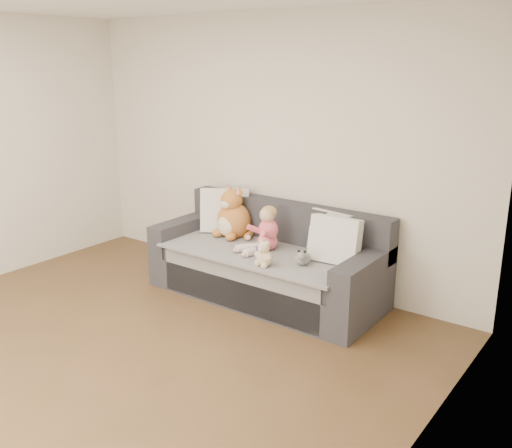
{
  "coord_description": "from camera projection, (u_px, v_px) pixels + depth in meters",
  "views": [
    {
      "loc": [
        3.19,
        -2.07,
        2.18
      ],
      "look_at": [
        0.3,
        1.87,
        0.75
      ],
      "focal_mm": 40.0,
      "sensor_mm": 36.0,
      "label": 1
    }
  ],
  "objects": [
    {
      "name": "room_shell",
      "position": [
        99.0,
        188.0,
        3.98
      ],
      "size": [
        5.0,
        5.0,
        5.0
      ],
      "color": "brown",
      "rests_on": "ground"
    },
    {
      "name": "sofa",
      "position": [
        268.0,
        264.0,
        5.36
      ],
      "size": [
        2.2,
        0.94,
        0.85
      ],
      "color": "#2D2C32",
      "rests_on": "ground"
    },
    {
      "name": "cushion_left",
      "position": [
        225.0,
        210.0,
        5.76
      ],
      "size": [
        0.53,
        0.44,
        0.46
      ],
      "rotation": [
        0.0,
        0.0,
        0.55
      ],
      "color": "silver",
      "rests_on": "sofa"
    },
    {
      "name": "cushion_right_back",
      "position": [
        331.0,
        232.0,
        5.14
      ],
      "size": [
        0.44,
        0.25,
        0.39
      ],
      "rotation": [
        0.0,
        0.0,
        -0.15
      ],
      "color": "silver",
      "rests_on": "sofa"
    },
    {
      "name": "cushion_right_front",
      "position": [
        335.0,
        240.0,
        4.89
      ],
      "size": [
        0.45,
        0.23,
        0.42
      ],
      "rotation": [
        0.0,
        0.0,
        0.07
      ],
      "color": "silver",
      "rests_on": "sofa"
    },
    {
      "name": "toddler",
      "position": [
        265.0,
        232.0,
        5.21
      ],
      "size": [
        0.3,
        0.43,
        0.42
      ],
      "rotation": [
        0.0,
        0.0,
        -0.36
      ],
      "color": "#EF5483",
      "rests_on": "sofa"
    },
    {
      "name": "plush_cat",
      "position": [
        233.0,
        217.0,
        5.61
      ],
      "size": [
        0.42,
        0.36,
        0.54
      ],
      "rotation": [
        0.0,
        0.0,
        -0.1
      ],
      "color": "#B67228",
      "rests_on": "sofa"
    },
    {
      "name": "teddy_bear",
      "position": [
        264.0,
        255.0,
        4.82
      ],
      "size": [
        0.19,
        0.14,
        0.24
      ],
      "rotation": [
        0.0,
        0.0,
        -0.17
      ],
      "color": "beige",
      "rests_on": "sofa"
    },
    {
      "name": "plush_cow",
      "position": [
        303.0,
        258.0,
        4.85
      ],
      "size": [
        0.12,
        0.19,
        0.15
      ],
      "rotation": [
        0.0,
        0.0,
        0.33
      ],
      "color": "white",
      "rests_on": "sofa"
    },
    {
      "name": "sippy_cup",
      "position": [
        259.0,
        249.0,
        5.11
      ],
      "size": [
        0.1,
        0.08,
        0.11
      ],
      "rotation": [
        0.0,
        0.0,
        0.38
      ],
      "color": "#503188",
      "rests_on": "sofa"
    }
  ]
}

